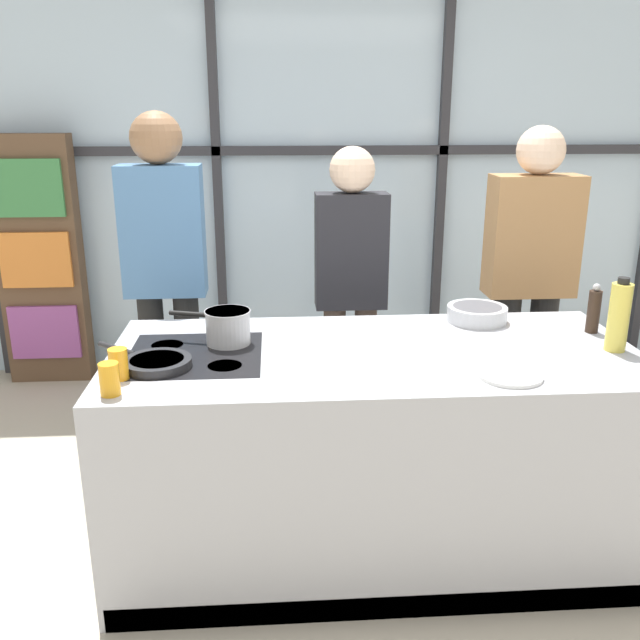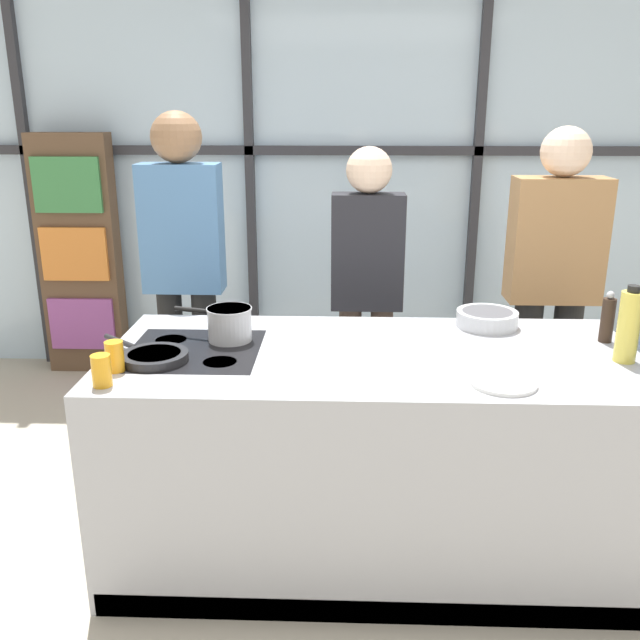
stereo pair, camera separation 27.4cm
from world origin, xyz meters
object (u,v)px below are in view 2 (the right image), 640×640
at_px(mixing_bowl, 487,318).
at_px(saucepan, 229,323).
at_px(spectator_center_right, 553,278).
at_px(frying_pan, 153,356).
at_px(juice_glass_near, 101,371).
at_px(white_plate, 503,383).
at_px(pepper_grinder, 608,319).
at_px(juice_glass_far, 115,356).
at_px(spectator_center_left, 367,282).
at_px(spectator_far_left, 184,262).
at_px(oil_bottle, 629,326).

bearing_deg(mixing_bowl, saucepan, -168.50).
bearing_deg(spectator_center_right, mixing_bowl, 50.79).
height_order(frying_pan, juice_glass_near, juice_glass_near).
height_order(saucepan, white_plate, saucepan).
xyz_separation_m(mixing_bowl, pepper_grinder, (0.45, -0.19, 0.06)).
bearing_deg(juice_glass_near, white_plate, 2.58).
distance_m(juice_glass_near, juice_glass_far, 0.14).
xyz_separation_m(pepper_grinder, juice_glass_far, (-1.92, -0.40, -0.04)).
distance_m(spectator_center_left, mixing_bowl, 0.74).
bearing_deg(mixing_bowl, spectator_center_left, 134.01).
height_order(spectator_center_left, white_plate, spectator_center_left).
bearing_deg(white_plate, pepper_grinder, 42.28).
bearing_deg(frying_pan, spectator_far_left, 95.87).
bearing_deg(spectator_center_right, saucepan, 26.19).
height_order(spectator_center_right, juice_glass_near, spectator_center_right).
bearing_deg(oil_bottle, spectator_center_left, 135.28).
bearing_deg(frying_pan, saucepan, 43.87).
xyz_separation_m(spectator_center_right, white_plate, (-0.51, -1.19, -0.08)).
xyz_separation_m(spectator_center_right, juice_glass_far, (-1.90, -1.11, -0.03)).
bearing_deg(saucepan, frying_pan, -136.13).
height_order(spectator_center_right, saucepan, spectator_center_right).
height_order(oil_bottle, pepper_grinder, oil_bottle).
xyz_separation_m(white_plate, oil_bottle, (0.51, 0.25, 0.13)).
height_order(oil_bottle, juice_glass_far, oil_bottle).
height_order(white_plate, oil_bottle, oil_bottle).
bearing_deg(spectator_center_left, spectator_far_left, 0.00).
distance_m(spectator_center_right, mixing_bowl, 0.69).
relative_size(mixing_bowl, juice_glass_near, 2.36).
relative_size(spectator_center_right, juice_glass_near, 15.28).
bearing_deg(spectator_center_right, spectator_center_left, 0.00).
bearing_deg(spectator_far_left, pepper_grinder, 159.43).
relative_size(spectator_center_left, oil_bottle, 5.50).
relative_size(juice_glass_near, juice_glass_far, 1.00).
bearing_deg(oil_bottle, juice_glass_far, -174.90).
bearing_deg(pepper_grinder, mixing_bowl, 157.59).
height_order(juice_glass_near, juice_glass_far, same).
bearing_deg(spectator_center_left, mixing_bowl, 134.01).
bearing_deg(spectator_center_right, juice_glass_near, 33.41).
height_order(frying_pan, juice_glass_far, juice_glass_far).
relative_size(spectator_far_left, spectator_center_left, 1.10).
bearing_deg(oil_bottle, mixing_bowl, 136.85).
height_order(spectator_center_left, frying_pan, spectator_center_left).
distance_m(spectator_far_left, oil_bottle, 2.12).
relative_size(spectator_center_left, juice_glass_far, 14.43).
distance_m(oil_bottle, pepper_grinder, 0.23).
distance_m(frying_pan, juice_glass_far, 0.16).
distance_m(spectator_far_left, juice_glass_far, 1.12).
height_order(white_plate, juice_glass_far, juice_glass_far).
distance_m(frying_pan, mixing_bowl, 1.44).
xyz_separation_m(saucepan, juice_glass_far, (-0.36, -0.36, -0.02)).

